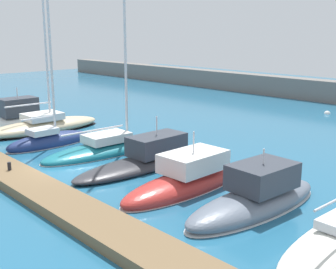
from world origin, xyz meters
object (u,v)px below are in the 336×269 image
Objects in this scene: sailboat_sand_second at (44,125)px; motorboat_red_sixth at (188,180)px; sailboat_navy_third at (49,140)px; sailboat_teal_fourth at (112,146)px; motorboat_slate_seventh at (256,198)px; dock_bollard at (9,166)px; motorboat_white_nearest at (16,118)px; mooring_buoy_white at (327,114)px; motorboat_charcoal_fifth at (148,158)px.

motorboat_red_sixth is (17.09, -0.80, -0.06)m from sailboat_sand_second.
sailboat_teal_fourth reaches higher than sailboat_navy_third.
sailboat_navy_third is 1.47× the size of motorboat_slate_seventh.
sailboat_sand_second is 11.63m from dock_bollard.
motorboat_slate_seventh reaches higher than dock_bollard.
sailboat_sand_second reaches higher than dock_bollard.
sailboat_navy_third is 4.84m from sailboat_teal_fourth.
sailboat_teal_fourth is 42.22× the size of dock_bollard.
sailboat_sand_second is 43.42× the size of dock_bollard.
motorboat_red_sixth is at bearing 98.20° from motorboat_slate_seventh.
motorboat_white_nearest is at bearing 154.53° from dock_bollard.
motorboat_red_sixth is at bearing -78.25° from mooring_buoy_white.
mooring_buoy_white is (11.97, 23.82, -0.51)m from sailboat_sand_second.
sailboat_navy_third is at bearing 134.67° from dock_bollard.
motorboat_white_nearest is at bearing 92.78° from motorboat_slate_seventh.
motorboat_slate_seventh is 25.90m from mooring_buoy_white.
motorboat_charcoal_fifth is (4.19, -0.36, 0.17)m from sailboat_teal_fourth.
dock_bollard is (-2.59, -30.69, 0.71)m from mooring_buoy_white.
sailboat_teal_fourth is at bearing -60.98° from sailboat_navy_third.
motorboat_white_nearest is 0.81× the size of motorboat_charcoal_fifth.
sailboat_sand_second is at bearing 95.03° from sailboat_teal_fourth.
motorboat_white_nearest is at bearing 96.98° from sailboat_sand_second.
sailboat_teal_fourth reaches higher than mooring_buoy_white.
sailboat_teal_fourth is at bearing 83.70° from motorboat_charcoal_fifth.
motorboat_charcoal_fifth is 1.19× the size of motorboat_slate_seventh.
sailboat_sand_second is (4.05, 0.47, -0.05)m from motorboat_white_nearest.
sailboat_navy_third is 7.08m from dock_bollard.
sailboat_sand_second is 26.66m from mooring_buoy_white.
motorboat_white_nearest is 14.88m from dock_bollard.
mooring_buoy_white is (3.38, 23.23, -0.32)m from sailboat_teal_fourth.
dock_bollard is at bearing 153.05° from motorboat_charcoal_fifth.
motorboat_red_sixth is (21.14, -0.33, -0.11)m from motorboat_white_nearest.
motorboat_slate_seventh is (8.32, -0.64, 0.06)m from motorboat_charcoal_fifth.
motorboat_slate_seventh is (21.09, -0.41, 0.03)m from sailboat_sand_second.
mooring_buoy_white is at bearing 10.33° from motorboat_red_sixth.
sailboat_teal_fourth reaches higher than motorboat_white_nearest.
sailboat_navy_third is at bearing 93.26° from motorboat_red_sixth.
sailboat_teal_fourth is (8.59, 0.59, -0.20)m from sailboat_sand_second.
motorboat_red_sixth is 4.02m from motorboat_slate_seventh.
sailboat_sand_second is at bearing 66.20° from sailboat_navy_third.
dock_bollard is at bearing -136.47° from sailboat_navy_third.
dock_bollard is (4.97, -5.03, 0.30)m from sailboat_navy_third.
motorboat_slate_seventh is at bearing -85.86° from motorboat_red_sixth.
mooring_buoy_white is 30.81m from dock_bollard.
mooring_buoy_white is (-5.12, 24.62, -0.46)m from motorboat_red_sixth.
sailboat_teal_fourth is at bearing -98.28° from mooring_buoy_white.
sailboat_navy_third is 20.62× the size of mooring_buoy_white.
sailboat_teal_fourth is (12.64, 1.06, -0.25)m from motorboat_white_nearest.
motorboat_charcoal_fifth is 4.43m from motorboat_red_sixth.
motorboat_slate_seventh is at bearing 28.86° from dock_bollard.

